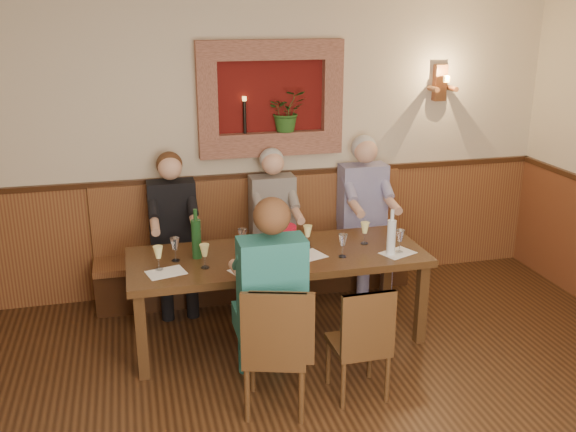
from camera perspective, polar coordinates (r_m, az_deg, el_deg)
name	(u,v)px	position (r m, az deg, el deg)	size (l,w,h in m)	color
room_shell	(363,172)	(3.17, 6.66, 3.93)	(6.04, 6.04, 2.82)	beige
wainscoting	(354,400)	(3.71, 5.90, -15.97)	(6.02, 6.02, 1.15)	brown
wall_niche	(275,104)	(6.03, -1.14, 9.97)	(1.36, 0.30, 1.06)	#550F0C
wall_sconce	(441,84)	(6.57, 13.42, 11.37)	(0.25, 0.20, 0.35)	brown
dining_table	(278,262)	(5.24, -0.93, -4.15)	(2.40, 0.90, 0.75)	#362210
bench	(256,260)	(6.22, -2.91, -3.92)	(3.00, 0.45, 1.11)	#381E0F
chair_near_left	(276,373)	(4.51, -1.10, -13.78)	(0.53, 0.53, 0.95)	#362210
chair_near_right	(358,363)	(4.70, 6.27, -12.84)	(0.39, 0.39, 0.86)	#362210
person_bench_left	(175,245)	(5.94, -10.04, -2.52)	(0.43, 0.52, 1.44)	black
person_bench_mid	(275,237)	(6.06, -1.20, -1.86)	(0.42, 0.51, 1.42)	#605958
person_bench_right	(365,226)	(6.30, 6.85, -0.86)	(0.45, 0.55, 1.50)	navy
person_chair_front	(269,313)	(4.52, -1.67, -8.66)	(0.45, 0.55, 1.50)	#194B5A
spittoon_bucket	(281,243)	(5.04, -0.64, -2.43)	(0.25, 0.25, 0.28)	red
wine_bottle_green_a	(283,234)	(5.14, -0.48, -1.64)	(0.09, 0.09, 0.42)	#19471E
wine_bottle_green_b	(196,238)	(5.12, -8.15, -1.94)	(0.09, 0.09, 0.41)	#19471E
water_bottle	(391,236)	(5.21, 9.17, -1.80)	(0.09, 0.09, 0.38)	silver
tasting_sheet_a	(166,273)	(4.94, -10.79, -4.96)	(0.28, 0.20, 0.00)	white
tasting_sheet_b	(305,256)	(5.16, 1.50, -3.60)	(0.32, 0.23, 0.00)	white
tasting_sheet_c	(398,253)	(5.30, 9.73, -3.25)	(0.27, 0.19, 0.00)	white
tasting_sheet_d	(249,270)	(4.90, -3.49, -4.83)	(0.28, 0.20, 0.00)	white
wine_glass_0	(175,250)	(5.11, -10.00, -2.95)	(0.08, 0.08, 0.19)	white
wine_glass_1	(343,246)	(5.13, 4.88, -2.65)	(0.08, 0.08, 0.19)	white
wine_glass_2	(400,241)	(5.29, 9.91, -2.23)	(0.08, 0.08, 0.19)	white
wine_glass_3	(243,240)	(5.25, -4.06, -2.14)	(0.08, 0.08, 0.19)	white
wine_glass_4	(308,237)	(5.32, 1.75, -1.84)	(0.08, 0.08, 0.19)	#F3F091
wine_glass_5	(286,251)	(5.01, -0.14, -3.11)	(0.08, 0.08, 0.19)	#F3F091
wine_glass_6	(254,262)	(4.80, -3.07, -4.12)	(0.08, 0.08, 0.19)	#F3F091
wine_glass_7	(159,258)	(4.96, -11.44, -3.69)	(0.08, 0.08, 0.19)	#F3F091
wine_glass_8	(365,233)	(5.43, 6.84, -1.52)	(0.08, 0.08, 0.19)	#F3F091
wine_glass_9	(205,256)	(4.94, -7.41, -3.56)	(0.08, 0.08, 0.19)	#F3F091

